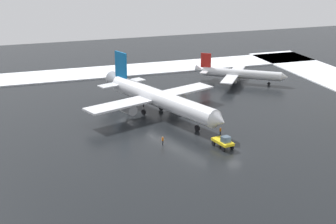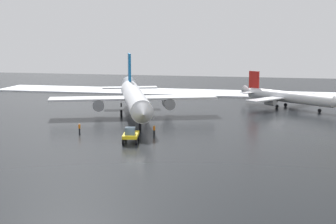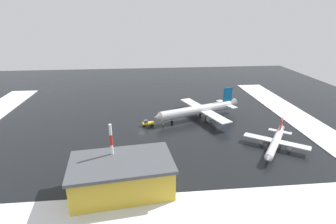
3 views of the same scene
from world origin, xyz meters
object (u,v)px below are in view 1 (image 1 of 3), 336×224
at_px(airplane_parked_portside, 159,98).
at_px(ground_crew_mid_apron, 220,131).
at_px(ground_crew_by_nose_gear, 163,140).
at_px(pushback_tug, 224,141).
at_px(airplane_foreground_jet, 239,74).

height_order(airplane_parked_portside, ground_crew_mid_apron, airplane_parked_portside).
xyz_separation_m(airplane_parked_portside, ground_crew_by_nose_gear, (-16.88, 4.64, -2.96)).
bearing_deg(ground_crew_by_nose_gear, pushback_tug, -21.60).
distance_m(pushback_tug, ground_crew_mid_apron, 6.53).
bearing_deg(pushback_tug, ground_crew_mid_apron, 150.59).
distance_m(airplane_parked_portside, ground_crew_mid_apron, 17.87).
distance_m(ground_crew_mid_apron, ground_crew_by_nose_gear, 12.51).
bearing_deg(airplane_parked_portside, ground_crew_by_nose_gear, -35.42).
bearing_deg(ground_crew_mid_apron, ground_crew_by_nose_gear, 53.69).
distance_m(pushback_tug, ground_crew_by_nose_gear, 11.52).
distance_m(airplane_foreground_jet, ground_crew_mid_apron, 41.32).
relative_size(airplane_parked_portside, ground_crew_by_nose_gear, 22.65).
distance_m(airplane_foreground_jet, pushback_tug, 47.70).
relative_size(airplane_parked_portside, pushback_tug, 7.87).
xyz_separation_m(airplane_parked_portside, ground_crew_mid_apron, (-15.79, -7.83, -2.96)).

